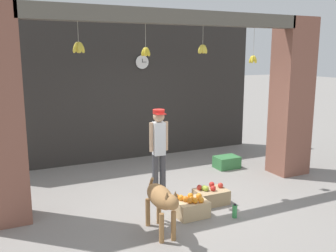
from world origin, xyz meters
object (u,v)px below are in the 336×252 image
at_px(dog, 161,199).
at_px(water_bottle, 235,211).
at_px(produce_box_green, 227,162).
at_px(fruit_crate_apples, 211,196).
at_px(wall_clock, 142,62).
at_px(fruit_crate_oranges, 191,207).
at_px(shopkeeper, 159,147).

xyz_separation_m(dog, water_bottle, (1.26, 0.00, -0.42)).
bearing_deg(produce_box_green, dog, -139.72).
distance_m(fruit_crate_apples, wall_clock, 3.91).
height_order(fruit_crate_oranges, produce_box_green, fruit_crate_oranges).
relative_size(dog, wall_clock, 3.11).
relative_size(dog, water_bottle, 4.73).
bearing_deg(fruit_crate_oranges, produce_box_green, 43.86).
height_order(fruit_crate_oranges, water_bottle, fruit_crate_oranges).
xyz_separation_m(fruit_crate_oranges, wall_clock, (0.60, 3.54, 2.18)).
bearing_deg(water_bottle, produce_box_green, 58.50).
relative_size(fruit_crate_oranges, wall_clock, 1.44).
bearing_deg(water_bottle, dog, -179.85).
distance_m(fruit_crate_oranges, fruit_crate_apples, 0.63).
relative_size(shopkeeper, fruit_crate_apples, 2.91).
relative_size(water_bottle, wall_clock, 0.66).
distance_m(shopkeeper, fruit_crate_apples, 1.23).
bearing_deg(dog, shopkeeper, 160.21).
xyz_separation_m(fruit_crate_apples, produce_box_green, (1.40, 1.58, -0.00)).
bearing_deg(fruit_crate_oranges, shopkeeper, 97.02).
height_order(dog, produce_box_green, dog).
distance_m(fruit_crate_apples, water_bottle, 0.65).
bearing_deg(water_bottle, fruit_crate_apples, 93.17).
bearing_deg(fruit_crate_oranges, wall_clock, 80.33).
bearing_deg(dog, produce_box_green, 133.26).
distance_m(fruit_crate_oranges, wall_clock, 4.20).
bearing_deg(water_bottle, wall_clock, 89.86).
distance_m(dog, shopkeeper, 1.48).
bearing_deg(dog, fruit_crate_apples, 120.80).
xyz_separation_m(shopkeeper, wall_clock, (0.72, 2.57, 1.40)).
bearing_deg(shopkeeper, fruit_crate_oranges, 101.16).
relative_size(shopkeeper, produce_box_green, 2.99).
bearing_deg(fruit_crate_apples, shopkeeper, 135.52).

